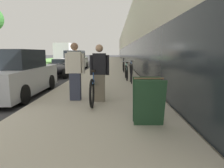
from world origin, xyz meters
name	(u,v)px	position (x,y,z in m)	size (l,w,h in m)	color
sidewalk_slab	(112,64)	(5.02, 21.00, 0.08)	(3.71, 70.00, 0.16)	#B2AA99
storefront_facade	(154,44)	(11.91, 29.00, 2.88)	(10.01, 70.00, 5.78)	beige
lawn_strip	(28,63)	(-7.50, 25.00, 0.01)	(7.86, 70.00, 0.03)	#5B9347
tandem_bicycle	(96,85)	(4.90, 1.39, 0.55)	(0.52, 2.85, 0.92)	black
person_rider	(100,73)	(5.04, 1.02, 0.95)	(0.54, 0.21, 1.58)	#756B5B
person_bystander	(75,72)	(4.32, 1.16, 0.98)	(0.56, 0.22, 1.64)	#33384C
bike_rack_hoop	(131,72)	(6.19, 4.46, 0.67)	(0.05, 0.60, 0.84)	black
cruiser_bike_nearest	(126,72)	(6.04, 5.65, 0.54)	(0.52, 1.84, 0.91)	black
cruiser_bike_middle	(131,69)	(6.46, 7.86, 0.53)	(0.52, 1.73, 0.89)	black
cruiser_bike_farthest	(124,66)	(6.08, 9.85, 0.56)	(0.52, 1.90, 0.97)	black
sandwich_board_sign	(148,101)	(6.11, -0.76, 0.61)	(0.56, 0.56, 0.90)	#23472D
parked_sedan_curbside	(16,75)	(1.97, 2.42, 0.73)	(1.81, 4.12, 1.63)	silver
vintage_roadster_curbside	(58,69)	(1.80, 8.28, 0.47)	(1.75, 4.20, 1.09)	black
parked_sedan_far	(75,61)	(1.85, 13.61, 0.76)	(1.79, 4.80, 1.69)	white
moving_truck	(66,53)	(-1.73, 25.01, 1.42)	(2.21, 6.07, 2.80)	orange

